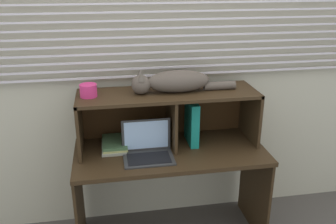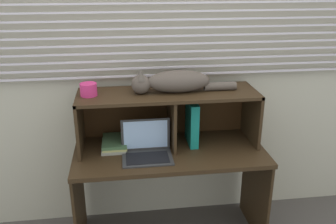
# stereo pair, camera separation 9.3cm
# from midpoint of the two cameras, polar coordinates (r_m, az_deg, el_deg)

# --- Properties ---
(back_panel_with_blinds) EXTENTS (4.40, 0.08, 2.50)m
(back_panel_with_blinds) POSITION_cam_midpoint_polar(r_m,az_deg,el_deg) (2.65, -1.90, 7.93)
(back_panel_with_blinds) COLOR beige
(back_panel_with_blinds) RESTS_ON ground
(desk) EXTENTS (1.30, 0.59, 0.71)m
(desk) POSITION_cam_midpoint_polar(r_m,az_deg,el_deg) (2.59, -0.66, -8.77)
(desk) COLOR #342414
(desk) RESTS_ON ground
(hutch_shelf_unit) EXTENTS (1.22, 0.38, 0.38)m
(hutch_shelf_unit) POSITION_cam_midpoint_polar(r_m,az_deg,el_deg) (2.53, -1.10, 0.90)
(hutch_shelf_unit) COLOR #342414
(hutch_shelf_unit) RESTS_ON desk
(cat) EXTENTS (0.71, 0.16, 0.16)m
(cat) POSITION_cam_midpoint_polar(r_m,az_deg,el_deg) (2.45, -0.21, 4.71)
(cat) COLOR brown
(cat) RESTS_ON hutch_shelf_unit
(laptop) EXTENTS (0.33, 0.23, 0.23)m
(laptop) POSITION_cam_midpoint_polar(r_m,az_deg,el_deg) (2.43, -4.26, -5.79)
(laptop) COLOR #313131
(laptop) RESTS_ON desk
(binder_upright) EXTENTS (0.06, 0.22, 0.31)m
(binder_upright) POSITION_cam_midpoint_polar(r_m,az_deg,el_deg) (2.58, 2.68, -1.57)
(binder_upright) COLOR #158173
(binder_upright) RESTS_ON desk
(book_stack) EXTENTS (0.17, 0.26, 0.05)m
(book_stack) POSITION_cam_midpoint_polar(r_m,az_deg,el_deg) (2.58, -9.36, -4.97)
(book_stack) COLOR gray
(book_stack) RESTS_ON desk
(small_basket) EXTENTS (0.11, 0.11, 0.08)m
(small_basket) POSITION_cam_midpoint_polar(r_m,az_deg,el_deg) (2.43, -13.33, 3.26)
(small_basket) COLOR #DA3072
(small_basket) RESTS_ON hutch_shelf_unit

